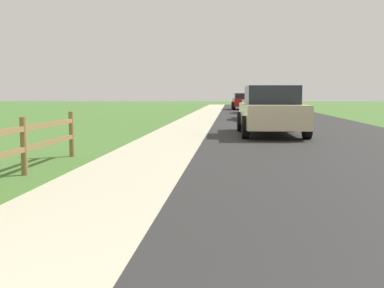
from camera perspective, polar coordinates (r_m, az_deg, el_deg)
ground_plane at (r=24.89m, az=2.93°, el=3.00°), size 120.00×120.00×0.00m
road_asphalt at (r=27.01m, az=10.53°, el=3.16°), size 7.00×66.00×0.01m
curb_concrete at (r=27.14m, az=-3.28°, el=3.27°), size 6.00×66.00×0.01m
grass_verge at (r=27.40m, az=-6.39°, el=3.27°), size 5.00×66.00×0.00m
parked_suv_beige at (r=15.80m, az=9.61°, el=4.02°), size 2.20×4.80×1.63m
parked_car_blue at (r=25.43m, az=8.70°, el=4.63°), size 2.23×4.59×1.41m
parked_car_silver at (r=33.54m, az=7.95°, el=5.04°), size 2.21×4.49×1.48m
parked_car_red at (r=41.24m, az=6.39°, el=5.23°), size 2.22×4.38×1.42m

